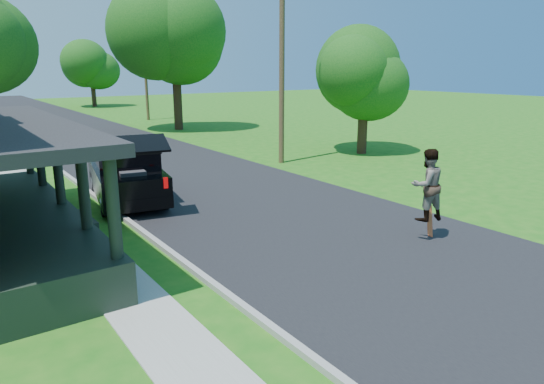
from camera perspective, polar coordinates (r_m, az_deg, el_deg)
ground at (r=11.91m, az=12.83°, el=-7.56°), size 140.00×140.00×0.00m
street at (r=28.87m, az=-17.95°, el=5.02°), size 8.00×120.00×0.02m
curb at (r=27.98m, az=-25.88°, el=3.99°), size 0.15×120.00×0.12m
sidewalk at (r=27.78m, az=-29.02°, el=3.56°), size 1.30×120.00×0.03m
black_suv at (r=17.01m, az=-16.79°, el=2.14°), size 2.89×5.55×2.46m
skateboarder at (r=12.98m, az=17.77°, el=0.80°), size 1.05×0.90×1.87m
skateboard at (r=13.48m, az=18.06°, el=-3.26°), size 0.55×0.40×0.84m
tree_right_near at (r=25.59m, az=10.79°, el=13.60°), size 5.58×5.26×6.43m
tree_right_mid at (r=35.96m, az=-11.50°, el=17.75°), size 8.33×8.11×10.08m
tree_right_far at (r=59.86m, az=-20.57°, el=14.01°), size 5.74×5.88×7.43m
utility_pole_near at (r=22.62m, az=1.17°, el=15.86°), size 1.53×0.36×9.60m
utility_pole_far at (r=43.15m, az=-14.67°, el=13.46°), size 1.48×0.52×7.67m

